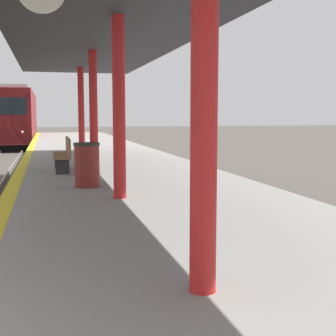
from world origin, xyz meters
TOP-DOWN VIEW (x-y plane):
  - train at (0.00, 38.79)m, footprint 2.84×16.12m
  - station_canopy at (3.69, 8.57)m, footprint 4.38×19.25m
  - trash_bin at (3.21, 7.71)m, footprint 0.56×0.56m
  - bench at (2.83, 10.78)m, footprint 0.44×1.90m

SIDE VIEW (x-z plane):
  - trash_bin at x=3.21m, z-range 1.05..2.00m
  - bench at x=2.83m, z-range 1.08..2.00m
  - train at x=0.00m, z-range 0.04..4.71m
  - station_canopy at x=3.69m, z-range 2.64..6.18m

